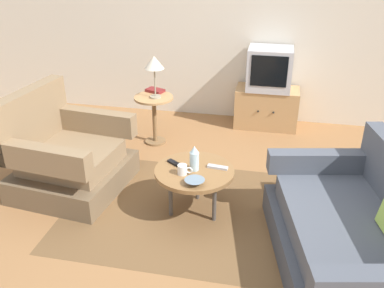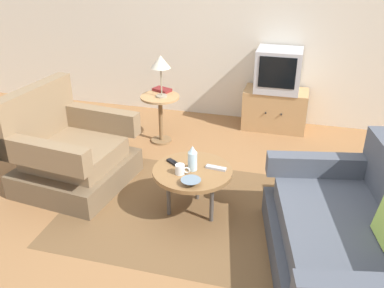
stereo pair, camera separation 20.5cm
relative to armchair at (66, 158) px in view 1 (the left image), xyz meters
name	(u,v)px [view 1 (the left image)]	position (x,y,z in m)	size (l,w,h in m)	color
ground_plane	(189,219)	(1.27, -0.31, -0.31)	(16.00, 16.00, 0.00)	olive
back_wall	(229,14)	(1.27, 2.18, 1.04)	(9.00, 0.12, 2.70)	beige
area_rug	(194,211)	(1.30, -0.18, -0.31)	(2.30, 1.66, 0.00)	brown
armchair	(66,158)	(0.00, 0.00, 0.00)	(1.05, 1.10, 0.96)	brown
couch	(354,236)	(2.57, -0.64, -0.03)	(1.23, 1.71, 0.85)	#3E424B
coffee_table	(194,173)	(1.30, -0.18, 0.08)	(0.69, 0.69, 0.43)	olive
side_table	(154,110)	(0.56, 1.12, 0.10)	(0.45, 0.45, 0.58)	tan
tv_stand	(266,108)	(1.83, 1.88, -0.06)	(0.78, 0.44, 0.51)	tan
television	(270,69)	(1.83, 1.87, 0.45)	(0.54, 0.45, 0.51)	#B7B7BC
table_lamp	(154,64)	(0.59, 1.10, 0.65)	(0.22, 0.22, 0.48)	#9E937A
vase	(194,158)	(1.30, -0.18, 0.23)	(0.08, 0.08, 0.23)	silver
mug	(183,170)	(1.22, -0.27, 0.16)	(0.13, 0.08, 0.09)	white
bowl	(195,182)	(1.34, -0.41, 0.14)	(0.17, 0.17, 0.04)	slate
tv_remote_dark	(175,163)	(1.11, -0.12, 0.13)	(0.15, 0.13, 0.02)	black
tv_remote_silver	(218,167)	(1.49, -0.11, 0.13)	(0.18, 0.07, 0.02)	#B2B2B7
book	(155,90)	(0.53, 1.29, 0.28)	(0.24, 0.20, 0.03)	maroon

